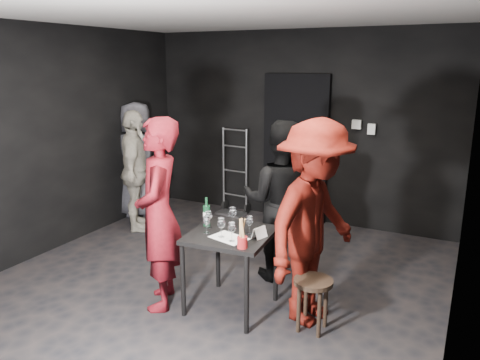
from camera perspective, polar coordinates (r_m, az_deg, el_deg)
The scene contains 26 objects.
floor at distance 4.97m, azimuth -3.70°, elevation -12.84°, with size 4.50×5.00×0.02m, color black.
ceiling at distance 4.45m, azimuth -4.28°, elevation 19.85°, with size 4.50×5.00×0.02m, color silver.
wall_back at distance 6.76m, azimuth 7.03°, elevation 6.38°, with size 4.50×0.04×2.70m, color black.
wall_left at distance 5.98m, azimuth -22.86°, elevation 4.36°, with size 0.04×5.00×2.70m, color black.
wall_right at distance 3.90m, azimuth 25.70°, elevation -0.71°, with size 0.04×5.00×2.70m, color black.
doorway at distance 6.75m, azimuth 6.78°, elevation 3.80°, with size 0.95×0.10×2.10m, color black.
wallbox_upper at distance 6.46m, azimuth 14.04°, elevation 6.60°, with size 0.12×0.06×0.12m, color #B7B7B2.
wallbox_lower at distance 6.42m, azimuth 15.76°, elevation 6.00°, with size 0.10×0.06×0.14m, color #B7B7B2.
hand_truck at distance 7.16m, azimuth -0.80°, elevation -2.24°, with size 0.43×0.36×1.30m.
tasting_table at distance 4.31m, azimuth -1.14°, elevation -7.69°, with size 0.72×0.72×0.75m.
stool at distance 4.14m, azimuth 8.89°, elevation -13.13°, with size 0.34×0.34×0.47m.
server_red at distance 4.32m, azimuth -9.95°, elevation -1.96°, with size 0.78×0.51×2.14m, color maroon.
woman_black at distance 4.88m, azimuth 4.98°, elevation -1.31°, with size 0.93×0.51×1.92m, color black.
man_maroon at distance 4.04m, azimuth 9.14°, elevation -2.70°, with size 1.42×0.66×2.20m, color #560F09.
bystander_cream at distance 6.45m, azimuth -12.72°, elevation 1.74°, with size 1.06×0.51×1.81m, color #BBB2A0.
bystander_grey at distance 7.01m, azimuth -12.42°, elevation 3.29°, with size 0.95×0.52×1.94m, color #585660.
tasting_mat at distance 4.16m, azimuth -1.35°, elevation -7.06°, with size 0.32×0.21×0.00m, color white.
wine_glass_a at distance 4.25m, azimuth -4.11°, elevation -5.38°, with size 0.07×0.07×0.18m, color white, non-canonical shape.
wine_glass_b at distance 4.38m, azimuth -3.84°, elevation -4.73°, with size 0.07×0.07×0.18m, color white, non-canonical shape.
wine_glass_c at distance 4.41m, azimuth -0.91°, elevation -4.40°, with size 0.08×0.08×0.21m, color white, non-canonical shape.
wine_glass_d at distance 4.14m, azimuth -2.30°, elevation -5.71°, with size 0.08×0.08×0.20m, color white, non-canonical shape.
wine_glass_e at distance 4.05m, azimuth -1.00°, elevation -6.23°, with size 0.07×0.07×0.19m, color white, non-canonical shape.
wine_glass_f at distance 4.23m, azimuth 1.15°, elevation -5.41°, with size 0.07×0.07×0.18m, color white, non-canonical shape.
wine_bottle at distance 4.44m, azimuth -4.10°, elevation -4.26°, with size 0.07×0.07×0.28m.
breadstick_cup at distance 3.91m, azimuth 0.28°, elevation -6.59°, with size 0.09×0.09×0.27m.
reserved_card at distance 4.15m, azimuth 2.17°, elevation -6.38°, with size 0.08×0.14×0.10m, color white, non-canonical shape.
Camera 1 is at (2.28, -3.79, 2.26)m, focal length 35.00 mm.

